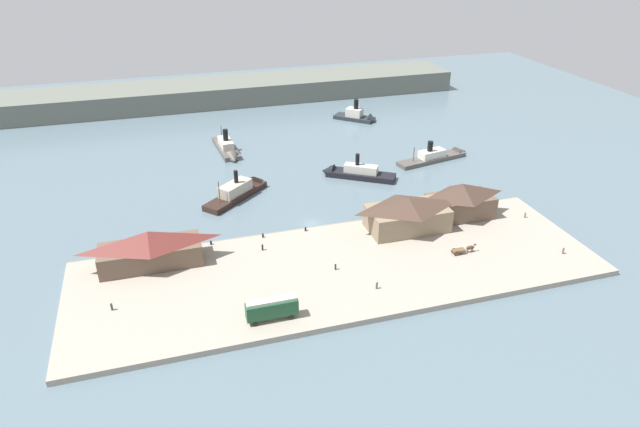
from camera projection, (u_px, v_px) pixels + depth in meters
name	position (u px, v px, depth m)	size (l,w,h in m)	color
ground_plane	(311.00, 224.00, 137.58)	(320.00, 320.00, 0.00)	slate
quay_promenade	(340.00, 269.00, 118.63)	(110.00, 36.00, 1.20)	#9E9384
seawall_edge	(315.00, 229.00, 134.29)	(110.00, 0.80, 1.00)	gray
ferry_shed_east_terminal	(150.00, 248.00, 117.41)	(21.25, 8.41, 7.90)	brown
ferry_shed_west_terminal	(408.00, 213.00, 131.23)	(18.79, 10.44, 7.85)	#847056
ferry_shed_central_terminal	(461.00, 200.00, 136.53)	(15.87, 8.59, 8.69)	brown
street_tram	(272.00, 308.00, 101.74)	(9.48, 2.40, 4.35)	#1E4C2D
horse_cart	(463.00, 249.00, 122.81)	(5.66, 1.45, 1.87)	brown
pedestrian_near_east_shed	(377.00, 285.00, 111.11)	(0.40, 0.40, 1.64)	#3D4C42
pedestrian_walking_west	(262.00, 247.00, 123.99)	(0.40, 0.40, 1.64)	#232328
pedestrian_near_cart	(112.00, 307.00, 104.98)	(0.42, 0.42, 1.69)	#33384C
pedestrian_by_tram	(525.00, 215.00, 137.53)	(0.38, 0.38, 1.55)	#6B5B4C
pedestrian_standing_center	(335.00, 267.00, 117.16)	(0.38, 0.38, 1.53)	#232328
pedestrian_walking_east	(563.00, 251.00, 122.71)	(0.41, 0.41, 1.65)	#6B5B4C
mooring_post_center_west	(305.00, 229.00, 131.77)	(0.44, 0.44, 0.90)	black
mooring_post_center_east	(211.00, 243.00, 126.28)	(0.44, 0.44, 0.90)	black
mooring_post_east	(263.00, 236.00, 129.12)	(0.44, 0.44, 0.90)	black
ferry_moored_west	(228.00, 149.00, 178.38)	(6.55, 22.20, 8.80)	#514C47
ferry_moored_east	(353.00, 173.00, 161.97)	(20.47, 15.63, 8.57)	black
ferry_near_quay	(359.00, 117.00, 207.22)	(15.29, 14.71, 9.49)	#23282D
ferry_approaching_west	(241.00, 190.00, 151.04)	(20.13, 18.52, 9.24)	black
ferry_departing_north	(439.00, 156.00, 173.89)	(25.79, 9.57, 7.93)	#514C47
far_headland	(236.00, 91.00, 229.06)	(180.00, 24.00, 8.00)	#60665B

